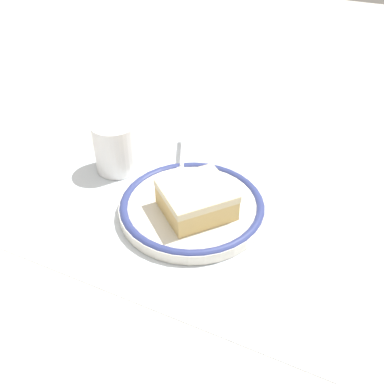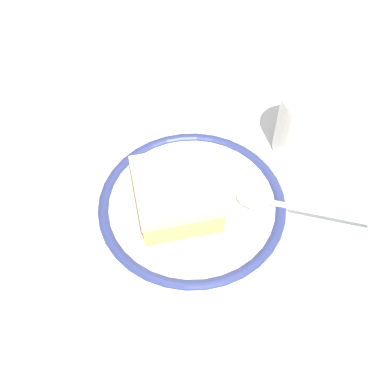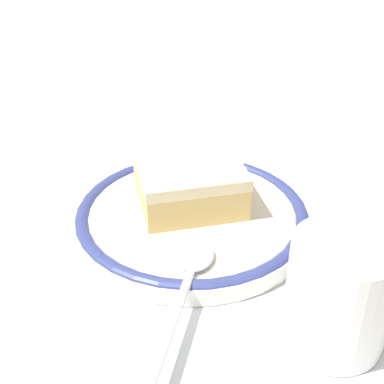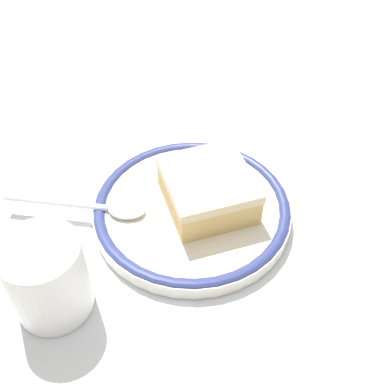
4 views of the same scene
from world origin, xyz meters
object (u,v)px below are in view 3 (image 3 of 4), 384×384
object	(u,v)px
spoon	(188,279)
napkin	(19,205)
cup	(337,300)
cake_slice	(189,182)
plate	(192,217)

from	to	relation	value
spoon	napkin	world-z (taller)	spoon
cup	napkin	size ratio (longest dim) A/B	0.60
cake_slice	spoon	bearing A→B (deg)	126.52
spoon	cup	xyz separation A→B (m)	(-0.10, -0.03, 0.01)
plate	cake_slice	bearing A→B (deg)	-44.60
cake_slice	plate	bearing A→B (deg)	135.40
plate	napkin	xyz separation A→B (m)	(0.15, 0.07, -0.01)
plate	spoon	bearing A→B (deg)	124.97
spoon	napkin	distance (m)	0.20
spoon	cup	world-z (taller)	cup
cake_slice	cup	size ratio (longest dim) A/B	1.54
plate	spoon	distance (m)	0.09
plate	cake_slice	world-z (taller)	cake_slice
napkin	spoon	bearing A→B (deg)	178.38
napkin	cup	bearing A→B (deg)	-175.71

